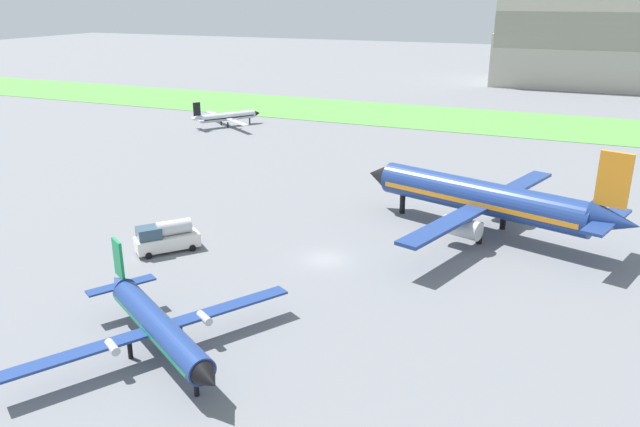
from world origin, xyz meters
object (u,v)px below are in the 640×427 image
(airplane_taxiing_turboprop, at_px, (226,117))
(airplane_foreground_turboprop, at_px, (157,325))
(airplane_midfield_jet, at_px, (485,199))
(fuel_truck_near_gate, at_px, (166,237))

(airplane_taxiing_turboprop, bearing_deg, airplane_foreground_turboprop, -118.44)
(airplane_foreground_turboprop, relative_size, airplane_taxiing_turboprop, 1.26)
(airplane_midfield_jet, xyz_separation_m, fuel_truck_near_gate, (-29.61, -18.04, -2.54))
(airplane_foreground_turboprop, height_order, airplane_midfield_jet, airplane_midfield_jet)
(airplane_midfield_jet, distance_m, airplane_taxiing_turboprop, 70.93)
(airplane_foreground_turboprop, relative_size, airplane_midfield_jet, 0.62)
(airplane_midfield_jet, height_order, airplane_taxiing_turboprop, airplane_midfield_jet)
(airplane_midfield_jet, bearing_deg, airplane_foreground_turboprop, 79.73)
(airplane_foreground_turboprop, bearing_deg, airplane_taxiing_turboprop, 148.83)
(fuel_truck_near_gate, bearing_deg, airplane_taxiing_turboprop, -114.61)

